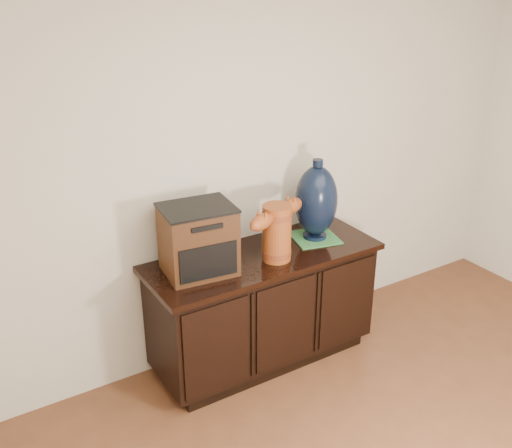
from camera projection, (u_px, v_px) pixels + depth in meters
sideboard at (263, 307)px, 3.77m from camera, size 1.46×0.56×0.75m
terracotta_vessel at (277, 229)px, 3.49m from camera, size 0.48×0.25×0.34m
tv_radio at (198, 240)px, 3.34m from camera, size 0.43×0.36×0.40m
green_mat at (315, 237)px, 3.83m from camera, size 0.33×0.33×0.01m
lamp_base at (316, 201)px, 3.73m from camera, size 0.32×0.32×0.52m
spray_can at (272, 223)px, 3.83m from camera, size 0.06×0.06×0.19m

